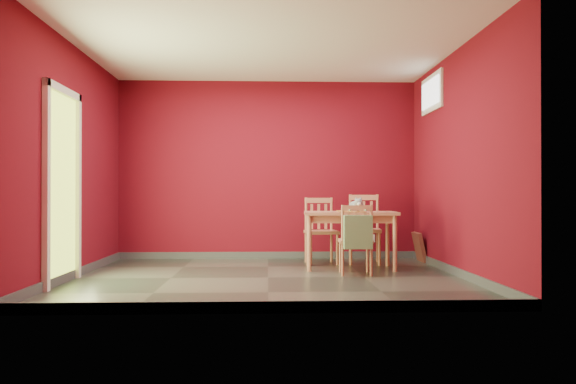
{
  "coord_description": "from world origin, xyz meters",
  "views": [
    {
      "loc": [
        -0.01,
        -6.54,
        0.95
      ],
      "look_at": [
        0.25,
        0.45,
        1.0
      ],
      "focal_mm": 35.0,
      "sensor_mm": 36.0,
      "label": 1
    }
  ],
  "objects_px": {
    "dining_table": "(350,219)",
    "picture_frame": "(419,247)",
    "chair_far_left": "(321,230)",
    "chair_near": "(356,239)",
    "tote_bag": "(358,232)",
    "cat": "(356,204)",
    "chair_far_right": "(364,228)"
  },
  "relations": [
    {
      "from": "chair_far_left",
      "to": "tote_bag",
      "type": "relative_size",
      "value": 2.01
    },
    {
      "from": "chair_far_left",
      "to": "chair_near",
      "type": "distance_m",
      "value": 1.2
    },
    {
      "from": "chair_near",
      "to": "cat",
      "type": "xyz_separation_m",
      "value": [
        0.09,
        0.53,
        0.42
      ]
    },
    {
      "from": "dining_table",
      "to": "chair_far_right",
      "type": "distance_m",
      "value": 0.68
    },
    {
      "from": "dining_table",
      "to": "chair_far_left",
      "type": "xyz_separation_m",
      "value": [
        -0.33,
        0.59,
        -0.18
      ]
    },
    {
      "from": "chair_near",
      "to": "tote_bag",
      "type": "xyz_separation_m",
      "value": [
        -0.01,
        -0.21,
        0.1
      ]
    },
    {
      "from": "chair_far_left",
      "to": "chair_far_right",
      "type": "distance_m",
      "value": 0.62
    },
    {
      "from": "dining_table",
      "to": "picture_frame",
      "type": "bearing_deg",
      "value": 33.4
    },
    {
      "from": "chair_far_left",
      "to": "chair_near",
      "type": "relative_size",
      "value": 1.1
    },
    {
      "from": "chair_far_left",
      "to": "tote_bag",
      "type": "height_order",
      "value": "chair_far_left"
    },
    {
      "from": "chair_far_right",
      "to": "dining_table",
      "type": "bearing_deg",
      "value": -116.32
    },
    {
      "from": "chair_near",
      "to": "tote_bag",
      "type": "bearing_deg",
      "value": -91.65
    },
    {
      "from": "dining_table",
      "to": "picture_frame",
      "type": "xyz_separation_m",
      "value": [
        1.12,
        0.74,
        -0.44
      ]
    },
    {
      "from": "chair_near",
      "to": "chair_far_right",
      "type": "bearing_deg",
      "value": 75.16
    },
    {
      "from": "chair_far_right",
      "to": "chair_near",
      "type": "distance_m",
      "value": 1.19
    },
    {
      "from": "dining_table",
      "to": "chair_near",
      "type": "bearing_deg",
      "value": -91.4
    },
    {
      "from": "tote_bag",
      "to": "picture_frame",
      "type": "relative_size",
      "value": 1.08
    },
    {
      "from": "chair_far_left",
      "to": "cat",
      "type": "relative_size",
      "value": 2.3
    },
    {
      "from": "dining_table",
      "to": "chair_far_left",
      "type": "height_order",
      "value": "chair_far_left"
    },
    {
      "from": "chair_far_left",
      "to": "picture_frame",
      "type": "xyz_separation_m",
      "value": [
        1.44,
        0.14,
        -0.26
      ]
    },
    {
      "from": "chair_near",
      "to": "tote_bag",
      "type": "height_order",
      "value": "chair_near"
    },
    {
      "from": "tote_bag",
      "to": "cat",
      "type": "distance_m",
      "value": 0.81
    },
    {
      "from": "chair_far_left",
      "to": "cat",
      "type": "bearing_deg",
      "value": -57.1
    },
    {
      "from": "chair_far_left",
      "to": "chair_far_right",
      "type": "bearing_deg",
      "value": -0.3
    },
    {
      "from": "dining_table",
      "to": "chair_far_left",
      "type": "bearing_deg",
      "value": 118.86
    },
    {
      "from": "dining_table",
      "to": "cat",
      "type": "distance_m",
      "value": 0.21
    },
    {
      "from": "chair_far_right",
      "to": "cat",
      "type": "distance_m",
      "value": 0.75
    },
    {
      "from": "tote_bag",
      "to": "cat",
      "type": "height_order",
      "value": "cat"
    },
    {
      "from": "cat",
      "to": "dining_table",
      "type": "bearing_deg",
      "value": 140.11
    },
    {
      "from": "chair_far_left",
      "to": "chair_far_right",
      "type": "relative_size",
      "value": 0.96
    },
    {
      "from": "chair_far_right",
      "to": "cat",
      "type": "relative_size",
      "value": 2.41
    },
    {
      "from": "chair_far_left",
      "to": "dining_table",
      "type": "bearing_deg",
      "value": -61.14
    }
  ]
}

